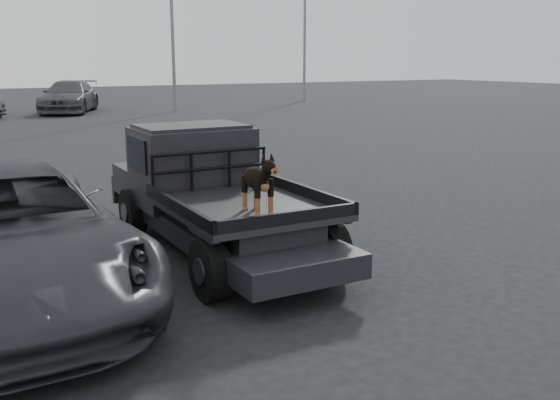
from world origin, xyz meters
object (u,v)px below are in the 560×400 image
parked_suv (3,236)px  flatbed_ute (217,222)px  distant_car_b (69,97)px  dog (257,183)px

parked_suv → flatbed_ute: bearing=8.8°
distant_car_b → dog: bearing=-73.2°
dog → distant_car_b: bearing=83.8°
flatbed_ute → dog: size_ratio=7.30×
parked_suv → distant_car_b: bearing=76.3°
distant_car_b → parked_suv: bearing=-79.3°
dog → distant_car_b: 28.19m
dog → distant_car_b: size_ratio=0.13×
distant_car_b → flatbed_ute: bearing=-73.4°
parked_suv → distant_car_b: (5.89, 27.12, 0.04)m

